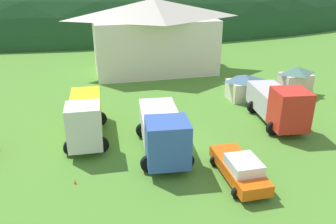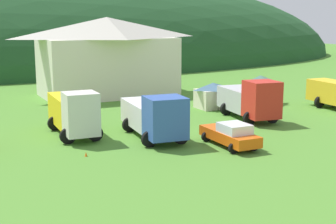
{
  "view_description": "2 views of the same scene",
  "coord_description": "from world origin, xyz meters",
  "px_view_note": "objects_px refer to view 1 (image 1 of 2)",
  "views": [
    {
      "loc": [
        -5.94,
        -20.84,
        11.62
      ],
      "look_at": [
        -0.39,
        1.77,
        1.8
      ],
      "focal_mm": 36.18,
      "sensor_mm": 36.0,
      "label": 1
    },
    {
      "loc": [
        -15.85,
        -32.43,
        8.67
      ],
      "look_at": [
        0.89,
        1.55,
        1.29
      ],
      "focal_mm": 52.76,
      "sensor_mm": 36.0,
      "label": 2
    }
  ],
  "objects_px": {
    "play_shed_cream": "(244,87)",
    "crane_truck_red": "(279,104)",
    "play_shed_pink": "(295,80)",
    "depot_building": "(154,35)",
    "box_truck_blue": "(163,131)",
    "flatbed_truck_yellow": "(85,117)",
    "service_pickup_orange": "(240,168)",
    "traffic_cone_near_pickup": "(75,184)"
  },
  "relations": [
    {
      "from": "play_shed_pink",
      "to": "box_truck_blue",
      "type": "distance_m",
      "value": 17.63
    },
    {
      "from": "depot_building",
      "to": "traffic_cone_near_pickup",
      "type": "relative_size",
      "value": 26.22
    },
    {
      "from": "depot_building",
      "to": "flatbed_truck_yellow",
      "type": "height_order",
      "value": "depot_building"
    },
    {
      "from": "play_shed_pink",
      "to": "flatbed_truck_yellow",
      "type": "relative_size",
      "value": 0.41
    },
    {
      "from": "play_shed_cream",
      "to": "service_pickup_orange",
      "type": "distance_m",
      "value": 14.14
    },
    {
      "from": "box_truck_blue",
      "to": "service_pickup_orange",
      "type": "xyz_separation_m",
      "value": [
        3.65,
        -4.32,
        -0.84
      ]
    },
    {
      "from": "play_shed_cream",
      "to": "flatbed_truck_yellow",
      "type": "xyz_separation_m",
      "value": [
        -14.94,
        -4.97,
        0.53
      ]
    },
    {
      "from": "box_truck_blue",
      "to": "crane_truck_red",
      "type": "bearing_deg",
      "value": 108.86
    },
    {
      "from": "play_shed_cream",
      "to": "service_pickup_orange",
      "type": "bearing_deg",
      "value": -116.46
    },
    {
      "from": "crane_truck_red",
      "to": "depot_building",
      "type": "bearing_deg",
      "value": -152.88
    },
    {
      "from": "play_shed_pink",
      "to": "flatbed_truck_yellow",
      "type": "bearing_deg",
      "value": -166.16
    },
    {
      "from": "flatbed_truck_yellow",
      "to": "traffic_cone_near_pickup",
      "type": "height_order",
      "value": "flatbed_truck_yellow"
    },
    {
      "from": "play_shed_cream",
      "to": "crane_truck_red",
      "type": "distance_m",
      "value": 5.98
    },
    {
      "from": "play_shed_pink",
      "to": "crane_truck_red",
      "type": "relative_size",
      "value": 0.41
    },
    {
      "from": "depot_building",
      "to": "box_truck_blue",
      "type": "distance_m",
      "value": 20.67
    },
    {
      "from": "play_shed_pink",
      "to": "box_truck_blue",
      "type": "bearing_deg",
      "value": -151.53
    },
    {
      "from": "box_truck_blue",
      "to": "flatbed_truck_yellow",
      "type": "bearing_deg",
      "value": -118.44
    },
    {
      "from": "crane_truck_red",
      "to": "play_shed_pink",
      "type": "bearing_deg",
      "value": 145.03
    },
    {
      "from": "depot_building",
      "to": "crane_truck_red",
      "type": "relative_size",
      "value": 2.03
    },
    {
      "from": "play_shed_pink",
      "to": "crane_truck_red",
      "type": "height_order",
      "value": "crane_truck_red"
    },
    {
      "from": "play_shed_cream",
      "to": "crane_truck_red",
      "type": "height_order",
      "value": "crane_truck_red"
    },
    {
      "from": "service_pickup_orange",
      "to": "depot_building",
      "type": "bearing_deg",
      "value": -179.3
    },
    {
      "from": "play_shed_cream",
      "to": "flatbed_truck_yellow",
      "type": "distance_m",
      "value": 15.75
    },
    {
      "from": "crane_truck_red",
      "to": "service_pickup_orange",
      "type": "distance_m",
      "value": 9.29
    },
    {
      "from": "play_shed_cream",
      "to": "box_truck_blue",
      "type": "relative_size",
      "value": 0.39
    },
    {
      "from": "play_shed_pink",
      "to": "service_pickup_orange",
      "type": "bearing_deg",
      "value": -132.95
    },
    {
      "from": "traffic_cone_near_pickup",
      "to": "play_shed_pink",
      "type": "bearing_deg",
      "value": 26.79
    },
    {
      "from": "play_shed_cream",
      "to": "play_shed_pink",
      "type": "height_order",
      "value": "play_shed_pink"
    },
    {
      "from": "depot_building",
      "to": "box_truck_blue",
      "type": "relative_size",
      "value": 1.88
    },
    {
      "from": "service_pickup_orange",
      "to": "traffic_cone_near_pickup",
      "type": "height_order",
      "value": "service_pickup_orange"
    },
    {
      "from": "flatbed_truck_yellow",
      "to": "service_pickup_orange",
      "type": "height_order",
      "value": "flatbed_truck_yellow"
    },
    {
      "from": "service_pickup_orange",
      "to": "play_shed_cream",
      "type": "bearing_deg",
      "value": 154.1
    },
    {
      "from": "play_shed_cream",
      "to": "box_truck_blue",
      "type": "xyz_separation_m",
      "value": [
        -9.95,
        -8.33,
        0.41
      ]
    },
    {
      "from": "play_shed_pink",
      "to": "service_pickup_orange",
      "type": "distance_m",
      "value": 17.39
    },
    {
      "from": "play_shed_pink",
      "to": "traffic_cone_near_pickup",
      "type": "height_order",
      "value": "play_shed_pink"
    },
    {
      "from": "play_shed_cream",
      "to": "flatbed_truck_yellow",
      "type": "height_order",
      "value": "flatbed_truck_yellow"
    },
    {
      "from": "flatbed_truck_yellow",
      "to": "crane_truck_red",
      "type": "xyz_separation_m",
      "value": [
        15.02,
        -0.98,
        -0.04
      ]
    },
    {
      "from": "play_shed_cream",
      "to": "crane_truck_red",
      "type": "relative_size",
      "value": 0.42
    },
    {
      "from": "depot_building",
      "to": "traffic_cone_near_pickup",
      "type": "height_order",
      "value": "depot_building"
    },
    {
      "from": "play_shed_pink",
      "to": "box_truck_blue",
      "type": "relative_size",
      "value": 0.38
    },
    {
      "from": "depot_building",
      "to": "box_truck_blue",
      "type": "bearing_deg",
      "value": -100.11
    },
    {
      "from": "play_shed_cream",
      "to": "depot_building",
      "type": "bearing_deg",
      "value": 118.23
    }
  ]
}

